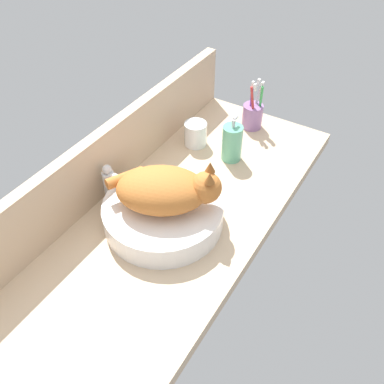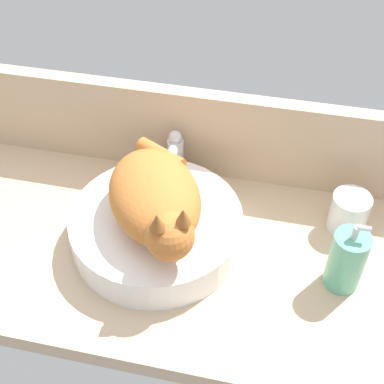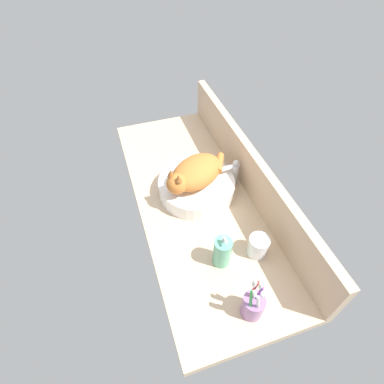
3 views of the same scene
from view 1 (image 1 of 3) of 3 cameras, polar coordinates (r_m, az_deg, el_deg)
ground_plane at (r=127.96cm, az=-2.57°, el=-3.89°), size 130.30×52.67×4.00cm
backsplash_panel at (r=131.54cm, az=-11.70°, el=3.99°), size 130.30×3.60×20.80cm
sink_basin at (r=122.45cm, az=-3.85°, el=-2.87°), size 34.32×34.32×7.25cm
cat at (r=115.83cm, az=-3.39°, el=0.36°), size 26.83×30.15×14.00cm
faucet at (r=128.16cm, az=-10.60°, el=1.14°), size 3.60×11.83×13.60cm
soap_dispenser at (r=143.63cm, az=5.35°, el=6.55°), size 6.72×6.72×16.02cm
toothbrush_cup at (r=161.01cm, az=8.09°, el=10.17°), size 7.40×7.40×18.69cm
water_glass at (r=151.26cm, az=0.48°, el=7.60°), size 7.88×7.88×8.54cm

